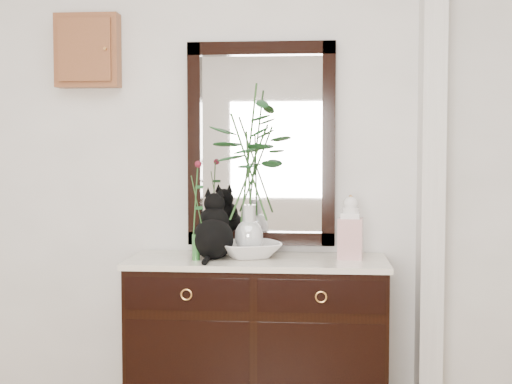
# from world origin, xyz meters

# --- Properties ---
(wall_back) EXTENTS (3.60, 0.04, 2.70)m
(wall_back) POSITION_xyz_m (0.00, 1.98, 1.35)
(wall_back) COLOR white
(wall_back) RESTS_ON ground
(pilaster) EXTENTS (0.12, 0.20, 2.70)m
(pilaster) POSITION_xyz_m (1.00, 1.90, 1.35)
(pilaster) COLOR white
(pilaster) RESTS_ON ground
(sideboard) EXTENTS (1.33, 0.52, 0.82)m
(sideboard) POSITION_xyz_m (0.10, 1.73, 0.47)
(sideboard) COLOR black
(sideboard) RESTS_ON ground
(wall_mirror) EXTENTS (0.80, 0.06, 1.10)m
(wall_mirror) POSITION_xyz_m (0.10, 1.97, 1.44)
(wall_mirror) COLOR black
(wall_mirror) RESTS_ON wall_back
(key_cabinet) EXTENTS (0.35, 0.10, 0.40)m
(key_cabinet) POSITION_xyz_m (-0.85, 1.94, 1.95)
(key_cabinet) COLOR brown
(key_cabinet) RESTS_ON wall_back
(cat) EXTENTS (0.25, 0.31, 0.34)m
(cat) POSITION_xyz_m (-0.13, 1.71, 1.02)
(cat) COLOR black
(cat) RESTS_ON sideboard
(lotus_bowl) EXTENTS (0.43, 0.43, 0.08)m
(lotus_bowl) POSITION_xyz_m (0.05, 1.76, 0.89)
(lotus_bowl) COLOR silver
(lotus_bowl) RESTS_ON sideboard
(vase_branches) EXTENTS (0.49, 0.49, 0.89)m
(vase_branches) POSITION_xyz_m (0.05, 1.76, 1.32)
(vase_branches) COLOR silver
(vase_branches) RESTS_ON lotus_bowl
(bud_vase_rose) EXTENTS (0.07, 0.07, 0.51)m
(bud_vase_rose) POSITION_xyz_m (-0.21, 1.65, 1.11)
(bud_vase_rose) COLOR #2E6E2E
(bud_vase_rose) RESTS_ON sideboard
(ginger_jar) EXTENTS (0.14, 0.14, 0.33)m
(ginger_jar) POSITION_xyz_m (0.58, 1.77, 1.02)
(ginger_jar) COLOR white
(ginger_jar) RESTS_ON sideboard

